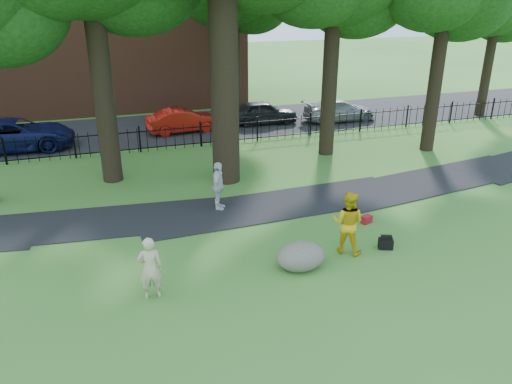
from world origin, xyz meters
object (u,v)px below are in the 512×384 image
object	(u,v)px
woman	(150,268)
man	(348,223)
boulder	(301,254)
red_sedan	(183,120)

from	to	relation	value
woman	man	bearing A→B (deg)	-170.06
boulder	red_sedan	size ratio (longest dim) A/B	0.36
man	boulder	size ratio (longest dim) A/B	1.38
red_sedan	man	bearing A→B (deg)	-177.00
man	boulder	world-z (taller)	man
woman	boulder	world-z (taller)	woman
woman	man	distance (m)	5.94
boulder	red_sedan	world-z (taller)	red_sedan
man	red_sedan	xyz separation A→B (m)	(-2.22, 14.96, -0.33)
woman	boulder	xyz separation A→B (m)	(4.24, 0.17, -0.45)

